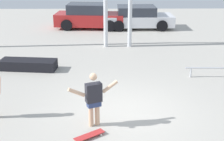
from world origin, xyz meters
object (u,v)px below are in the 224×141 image
object	(u,v)px
grind_box	(28,65)
parked_car_white	(138,18)
skateboarder	(94,98)
grind_rail	(218,69)
parked_car_red	(89,16)
skateboard	(89,135)

from	to	relation	value
grind_box	parked_car_white	distance (m)	8.76
skateboarder	grind_rail	bearing A→B (deg)	15.07
grind_box	grind_rail	xyz separation A→B (m)	(7.14, -0.91, 0.11)
grind_box	grind_rail	distance (m)	7.20
skateboarder	parked_car_red	size ratio (longest dim) A/B	0.35
parked_car_red	parked_car_white	world-z (taller)	parked_car_red
parked_car_white	skateboarder	bearing A→B (deg)	-101.47
parked_car_red	skateboard	bearing A→B (deg)	-81.94
skateboarder	skateboard	bearing A→B (deg)	-121.61
skateboard	parked_car_red	distance (m)	12.22
skateboarder	skateboard	xyz separation A→B (m)	(-0.10, -0.61, -0.74)
skateboarder	skateboard	world-z (taller)	skateboarder
skateboarder	skateboard	distance (m)	0.96
parked_car_white	skateboard	bearing A→B (deg)	-101.38
parked_car_white	parked_car_red	bearing A→B (deg)	178.12
skateboard	grind_box	world-z (taller)	grind_box
skateboard	grind_box	xyz separation A→B (m)	(-2.67, 4.90, 0.13)
skateboarder	grind_box	world-z (taller)	skateboarder
skateboard	grind_box	distance (m)	5.58
parked_car_red	parked_car_white	distance (m)	2.97
skateboard	parked_car_red	world-z (taller)	parked_car_red
grind_box	parked_car_white	xyz separation A→B (m)	(4.94, 7.23, 0.45)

